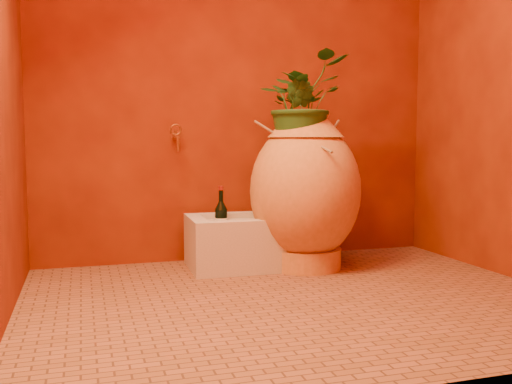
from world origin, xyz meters
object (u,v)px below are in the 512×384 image
object	(u,v)px
amphora	(305,190)
wine_bottle_a	(269,219)
wall_tap	(176,136)
wine_bottle_b	(274,219)
wine_bottle_c	(221,220)
stone_basin	(245,243)

from	to	relation	value
amphora	wine_bottle_a	distance (m)	0.28
amphora	wall_tap	bearing A→B (deg)	155.04
wine_bottle_b	wall_tap	bearing A→B (deg)	162.26
wine_bottle_b	wine_bottle_c	bearing A→B (deg)	178.50
stone_basin	wine_bottle_a	distance (m)	0.20
amphora	stone_basin	size ratio (longest dim) A/B	1.39
wine_bottle_c	wall_tap	bearing A→B (deg)	143.76
amphora	wall_tap	xyz separation A→B (m)	(-0.69, 0.32, 0.31)
wine_bottle_b	wall_tap	distance (m)	0.75
stone_basin	wine_bottle_c	size ratio (longest dim) A/B	2.13
wine_bottle_a	wall_tap	world-z (taller)	wall_tap
amphora	wine_bottle_a	world-z (taller)	amphora
wine_bottle_b	wall_tap	xyz separation A→B (m)	(-0.55, 0.18, 0.49)
amphora	wine_bottle_a	xyz separation A→B (m)	(-0.18, 0.12, -0.17)
wine_bottle_a	wall_tap	xyz separation A→B (m)	(-0.51, 0.20, 0.48)
amphora	wine_bottle_c	xyz separation A→B (m)	(-0.46, 0.15, -0.18)
stone_basin	wine_bottle_b	xyz separation A→B (m)	(0.19, 0.03, 0.13)
amphora	wine_bottle_c	size ratio (longest dim) A/B	2.95
wine_bottle_a	wine_bottle_c	world-z (taller)	wine_bottle_a
wine_bottle_a	stone_basin	bearing A→B (deg)	-178.23
stone_basin	wine_bottle_c	distance (m)	0.19
wine_bottle_c	wall_tap	world-z (taller)	wall_tap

